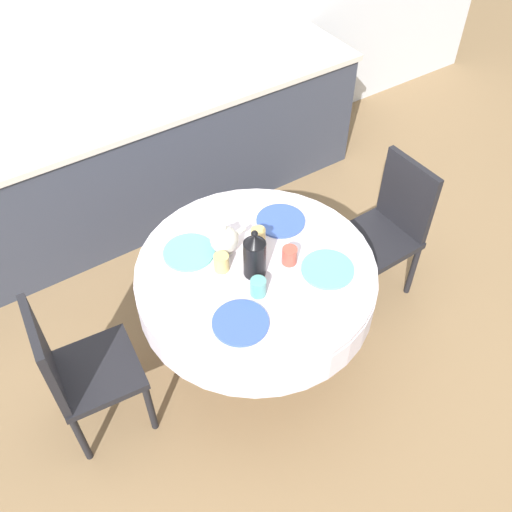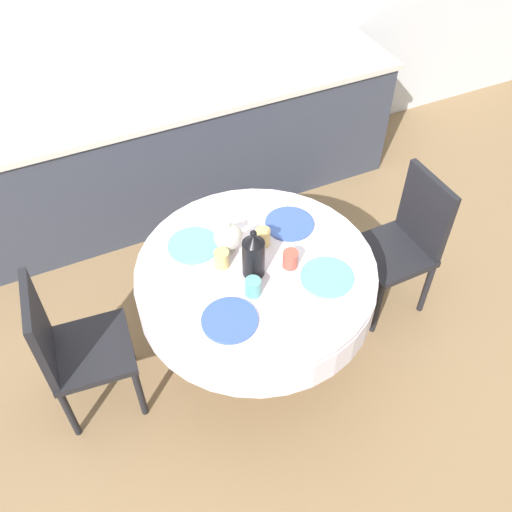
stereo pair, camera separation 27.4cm
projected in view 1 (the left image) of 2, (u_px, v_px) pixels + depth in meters
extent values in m
plane|color=#8E704C|center=(256.00, 350.00, 3.33)|extent=(12.00, 12.00, 0.00)
cube|color=silver|center=(93.00, 18.00, 3.39)|extent=(7.00, 0.05, 2.60)
cube|color=#383D4C|center=(139.00, 165.00, 3.84)|extent=(3.20, 0.60, 0.85)
cube|color=beige|center=(128.00, 107.00, 3.51)|extent=(3.24, 0.64, 0.04)
cylinder|color=brown|center=(256.00, 348.00, 3.31)|extent=(0.44, 0.44, 0.04)
cylinder|color=brown|center=(256.00, 322.00, 3.13)|extent=(0.11, 0.11, 0.47)
cylinder|color=silver|center=(256.00, 283.00, 2.89)|extent=(1.21, 1.21, 0.18)
cylinder|color=silver|center=(256.00, 269.00, 2.81)|extent=(1.20, 1.20, 0.03)
cube|color=black|center=(377.00, 240.00, 3.36)|extent=(0.41, 0.41, 0.04)
cube|color=black|center=(407.00, 196.00, 3.25)|extent=(0.04, 0.38, 0.46)
cylinder|color=black|center=(370.00, 296.00, 3.35)|extent=(0.04, 0.04, 0.40)
cylinder|color=black|center=(331.00, 259.00, 3.55)|extent=(0.04, 0.04, 0.40)
cylinder|color=black|center=(412.00, 270.00, 3.49)|extent=(0.04, 0.04, 0.40)
cylinder|color=black|center=(373.00, 237.00, 3.69)|extent=(0.04, 0.04, 0.40)
cube|color=black|center=(97.00, 371.00, 2.75)|extent=(0.44, 0.44, 0.04)
cube|color=black|center=(45.00, 357.00, 2.51)|extent=(0.07, 0.38, 0.46)
cylinder|color=black|center=(127.00, 355.00, 3.07)|extent=(0.04, 0.04, 0.40)
cylinder|color=black|center=(150.00, 407.00, 2.86)|extent=(0.04, 0.04, 0.40)
cylinder|color=black|center=(62.00, 381.00, 2.96)|extent=(0.04, 0.04, 0.40)
cylinder|color=black|center=(81.00, 438.00, 2.74)|extent=(0.04, 0.04, 0.40)
cylinder|color=#3856AD|center=(241.00, 323.00, 2.56)|extent=(0.26, 0.26, 0.01)
cylinder|color=#5BA39E|center=(258.00, 287.00, 2.65)|extent=(0.08, 0.08, 0.09)
cylinder|color=#60BCB7|center=(328.00, 269.00, 2.78)|extent=(0.26, 0.26, 0.01)
cylinder|color=#CC4C3D|center=(289.00, 256.00, 2.79)|extent=(0.08, 0.08, 0.09)
cylinder|color=#60BCB7|center=(189.00, 252.00, 2.86)|extent=(0.26, 0.26, 0.01)
cylinder|color=#DBB766|center=(221.00, 263.00, 2.76)|extent=(0.08, 0.08, 0.09)
cylinder|color=#3856AD|center=(281.00, 221.00, 3.02)|extent=(0.26, 0.26, 0.01)
cylinder|color=#DBB766|center=(258.00, 236.00, 2.88)|extent=(0.08, 0.08, 0.09)
cylinder|color=black|center=(255.00, 258.00, 2.70)|extent=(0.11, 0.11, 0.20)
cone|color=black|center=(255.00, 240.00, 2.61)|extent=(0.10, 0.10, 0.05)
sphere|color=black|center=(255.00, 234.00, 2.58)|extent=(0.03, 0.03, 0.03)
cylinder|color=silver|center=(225.00, 250.00, 2.87)|extent=(0.08, 0.08, 0.01)
sphere|color=silver|center=(224.00, 240.00, 2.81)|extent=(0.14, 0.14, 0.14)
cylinder|color=silver|center=(239.00, 232.00, 2.84)|extent=(0.08, 0.03, 0.05)
sphere|color=silver|center=(224.00, 227.00, 2.75)|extent=(0.03, 0.03, 0.03)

